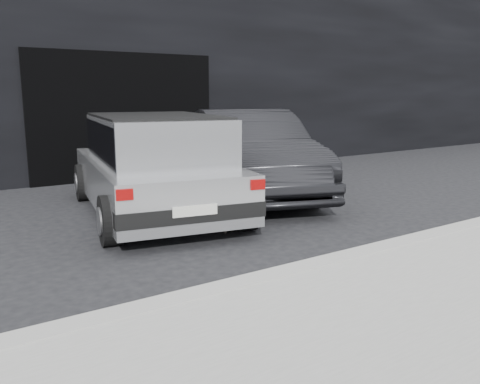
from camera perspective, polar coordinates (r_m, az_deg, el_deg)
ground at (r=7.12m, az=-7.61°, el=-3.52°), size 80.00×80.00×0.00m
building_facade at (r=12.85m, az=-16.41°, el=13.84°), size 34.00×4.00×5.00m
garage_opening at (r=10.95m, az=-12.70°, el=8.29°), size 4.00×0.10×2.60m
curb at (r=5.69m, az=13.90°, el=-6.86°), size 18.00×0.25×0.12m
sidewalk at (r=5.03m, az=24.30°, el=-10.01°), size 18.00×2.20×0.11m
silver_hatchback at (r=7.52m, az=-9.60°, el=3.47°), size 2.60×4.28×1.48m
second_car at (r=8.97m, az=1.00°, el=4.44°), size 3.04×4.79×1.49m
cat_siamese at (r=6.66m, az=-1.95°, el=-3.41°), size 0.37×0.71×0.26m
cat_white at (r=6.66m, az=-5.15°, el=-2.75°), size 0.86×0.29×0.40m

